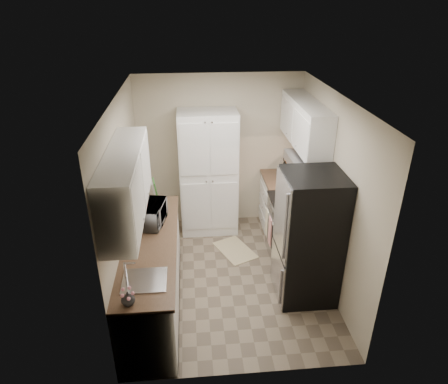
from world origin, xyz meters
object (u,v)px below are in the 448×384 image
object	(u,v)px
wine_bottle	(143,196)
toaster_oven	(288,169)
pantry_cabinet	(208,174)
refrigerator	(309,238)
microwave	(150,214)
electric_range	(293,229)

from	to	relation	value
wine_bottle	toaster_oven	size ratio (longest dim) A/B	0.76
wine_bottle	toaster_oven	world-z (taller)	wine_bottle
toaster_oven	pantry_cabinet	bearing A→B (deg)	-161.37
refrigerator	microwave	distance (m)	2.00
electric_range	wine_bottle	bearing A→B (deg)	177.26
refrigerator	wine_bottle	size ratio (longest dim) A/B	6.04
pantry_cabinet	wine_bottle	world-z (taller)	pantry_cabinet
pantry_cabinet	refrigerator	bearing A→B (deg)	-56.54
pantry_cabinet	microwave	distance (m)	1.55
pantry_cabinet	wine_bottle	size ratio (longest dim) A/B	7.10
electric_range	microwave	xyz separation A→B (m)	(-1.99, -0.39, 0.58)
pantry_cabinet	toaster_oven	world-z (taller)	pantry_cabinet
refrigerator	toaster_oven	bearing A→B (deg)	85.30
wine_bottle	pantry_cabinet	bearing A→B (deg)	41.23
pantry_cabinet	wine_bottle	bearing A→B (deg)	-138.77
wine_bottle	toaster_oven	distance (m)	2.37
pantry_cabinet	microwave	world-z (taller)	pantry_cabinet
pantry_cabinet	electric_range	world-z (taller)	pantry_cabinet
pantry_cabinet	refrigerator	distance (m)	2.07
electric_range	refrigerator	distance (m)	0.88
microwave	wine_bottle	size ratio (longest dim) A/B	1.77
microwave	toaster_oven	distance (m)	2.47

